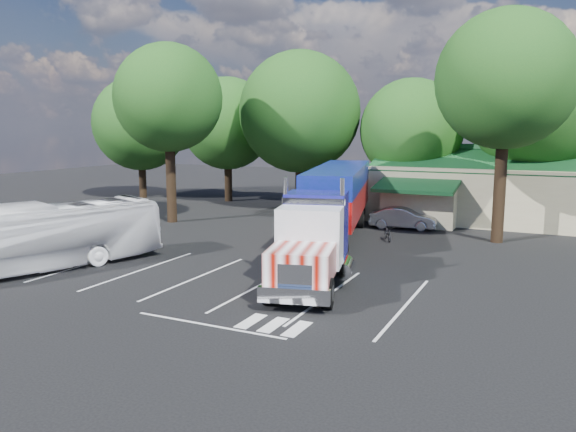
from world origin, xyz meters
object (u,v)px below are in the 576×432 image
at_px(semi_truck, 333,202).
at_px(bicycle, 388,233).
at_px(silver_sedan, 403,218).
at_px(tour_bus, 41,237).
at_px(woman, 336,243).

distance_m(semi_truck, bicycle, 4.50).
bearing_deg(silver_sedan, tour_bus, 140.02).
bearing_deg(tour_bus, bicycle, 68.03).
bearing_deg(silver_sedan, bicycle, 177.14).
relative_size(semi_truck, silver_sedan, 4.97).
bearing_deg(bicycle, semi_truck, -153.14).
xyz_separation_m(woman, silver_sedan, (0.82, 10.50, -0.16)).
height_order(bicycle, silver_sedan, silver_sedan).
distance_m(woman, silver_sedan, 10.53).
bearing_deg(woman, semi_truck, 25.73).
relative_size(bicycle, silver_sedan, 0.39).
height_order(semi_truck, bicycle, semi_truck).
bearing_deg(bicycle, silver_sedan, 65.20).
bearing_deg(tour_bus, semi_truck, 66.33).
relative_size(bicycle, tour_bus, 0.15).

